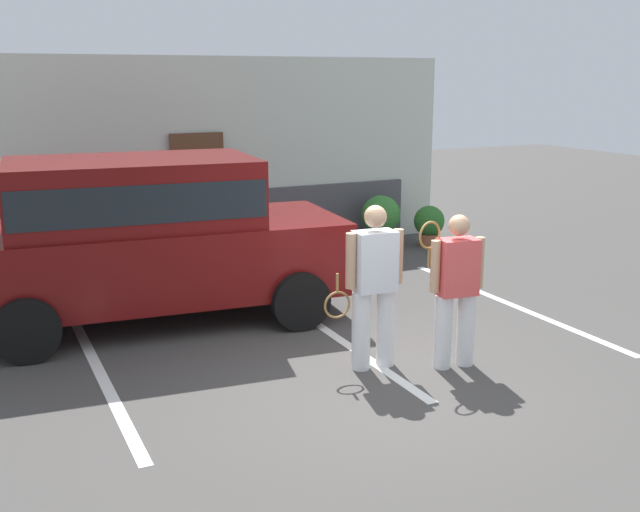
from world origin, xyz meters
The scene contains 10 objects.
ground_plane centered at (0.00, 0.00, 0.00)m, with size 40.00×40.00×0.00m, color #423F3D.
parking_stripe_0 centered at (-2.55, 1.50, 0.00)m, with size 0.12×4.40×0.01m, color silver.
parking_stripe_1 centered at (0.17, 1.50, 0.00)m, with size 0.12×4.40×0.01m, color silver.
parking_stripe_2 centered at (2.89, 1.50, 0.00)m, with size 0.12×4.40×0.01m, color silver.
house_frontage centered at (0.00, 6.11, 1.57)m, with size 9.15×0.40×3.33m.
parked_suv centered at (-1.65, 2.90, 1.15)m, with size 4.76×2.50×2.05m.
tennis_player_man centered at (0.10, 0.36, 0.90)m, with size 0.90×0.30×1.74m.
tennis_player_woman centered at (0.89, 0.00, 0.86)m, with size 0.74×0.30×1.64m.
potted_plant_by_porch centered at (3.09, 5.32, 0.51)m, with size 0.70×0.70×0.93m.
potted_plant_secondary centered at (3.90, 4.98, 0.41)m, with size 0.56×0.56×0.73m.
Camera 1 is at (-3.62, -6.11, 3.02)m, focal length 41.87 mm.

